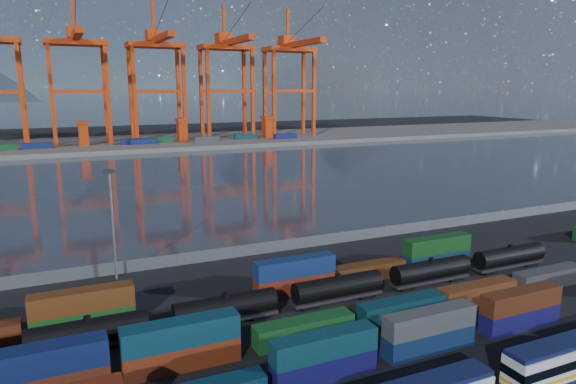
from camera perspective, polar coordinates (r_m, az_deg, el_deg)
name	(u,v)px	position (r m, az deg, el deg)	size (l,w,h in m)	color
ground	(385,311)	(68.54, 10.68, -12.88)	(700.00, 700.00, 0.00)	black
harbor_water	(189,179)	(162.38, -10.99, 1.39)	(700.00, 700.00, 0.00)	#2D3541
far_quay	(138,143)	(264.63, -16.37, 5.23)	(700.00, 70.00, 2.00)	#514F4C
distant_mountains	(83,19)	(1664.81, -21.82, 17.42)	(2470.00, 1100.00, 520.00)	#1E2630
container_row_south	(463,325)	(62.34, 18.82, -13.81)	(138.60, 2.22, 4.74)	#424547
container_row_mid	(318,323)	(60.48, 3.34, -14.36)	(128.24, 2.41, 5.14)	#484B4E
container_row_north	(240,288)	(69.50, -5.36, -10.63)	(141.80, 2.36, 5.04)	navy
tanker_string	(226,308)	(63.77, -6.94, -12.71)	(106.02, 2.80, 4.00)	black
waterfront_fence	(293,244)	(90.91, 0.52, -5.80)	(160.12, 0.12, 2.20)	#595B5E
yard_light_mast	(112,219)	(79.24, -18.93, -2.83)	(1.60, 0.40, 16.60)	slate
gantry_cranes	(118,56)	(255.90, -18.39, 14.15)	(201.44, 50.77, 68.75)	red
quay_containers	(117,142)	(248.72, -18.43, 5.26)	(172.58, 10.99, 2.60)	navy
straddle_carriers	(134,131)	(253.80, -16.69, 6.50)	(140.00, 7.00, 11.10)	red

